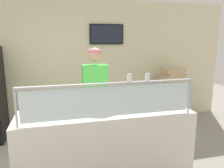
{
  "coord_description": "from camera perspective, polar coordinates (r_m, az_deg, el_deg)",
  "views": [
    {
      "loc": [
        0.54,
        -2.33,
        1.89
      ],
      "look_at": [
        1.23,
        0.37,
        1.31
      ],
      "focal_mm": 35.17,
      "sensor_mm": 36.0,
      "label": 1
    }
  ],
  "objects": [
    {
      "name": "pizza_tray",
      "position": [
        2.86,
        -3.3,
        -7.08
      ],
      "size": [
        0.44,
        0.44,
        0.04
      ],
      "color": "#9EA0A8",
      "rests_on": "serving_counter"
    },
    {
      "name": "prep_shelf",
      "position": [
        5.15,
        15.09,
        -4.71
      ],
      "size": [
        0.7,
        0.55,
        0.94
      ],
      "primitive_type": "cube",
      "color": "#B7BABF",
      "rests_on": "ground"
    },
    {
      "name": "shop_rear_unit",
      "position": [
        4.85,
        -7.11,
        5.31
      ],
      "size": [
        6.67,
        0.13,
        2.7
      ],
      "color": "beige",
      "rests_on": "ground"
    },
    {
      "name": "sneeze_guard",
      "position": [
        2.55,
        -0.3,
        -3.23
      ],
      "size": [
        2.09,
        0.06,
        0.44
      ],
      "color": "#B2B5BC",
      "rests_on": "serving_counter"
    },
    {
      "name": "pepper_flake_shaker",
      "position": [
        2.65,
        9.21,
        1.67
      ],
      "size": [
        0.06,
        0.06,
        0.09
      ],
      "color": "white",
      "rests_on": "sneeze_guard"
    },
    {
      "name": "pizza_box_stack",
      "position": [
        5.01,
        15.41,
        2.18
      ],
      "size": [
        0.45,
        0.43,
        0.31
      ],
      "color": "tan",
      "rests_on": "prep_shelf"
    },
    {
      "name": "serving_counter",
      "position": [
        3.07,
        -1.56,
        -15.69
      ],
      "size": [
        2.27,
        0.67,
        0.95
      ],
      "primitive_type": "cube",
      "color": "silver",
      "rests_on": "ground"
    },
    {
      "name": "pizza_server",
      "position": [
        2.84,
        -2.66,
        -6.74
      ],
      "size": [
        0.13,
        0.29,
        0.01
      ],
      "primitive_type": "cube",
      "rotation": [
        0.0,
        0.0,
        -0.22
      ],
      "color": "#ADAFB7",
      "rests_on": "pizza_tray"
    },
    {
      "name": "worker_figure",
      "position": [
        3.44,
        -4.26,
        -3.2
      ],
      "size": [
        0.41,
        0.5,
        1.76
      ],
      "color": "#23232D",
      "rests_on": "ground"
    },
    {
      "name": "ground_plane",
      "position": [
        3.87,
        -3.8,
        -17.5
      ],
      "size": [
        12.0,
        12.0,
        0.0
      ],
      "primitive_type": "plane",
      "color": "gray",
      "rests_on": "ground"
    },
    {
      "name": "parmesan_shaker",
      "position": [
        2.57,
        4.56,
        1.46
      ],
      "size": [
        0.06,
        0.06,
        0.09
      ],
      "color": "white",
      "rests_on": "sneeze_guard"
    }
  ]
}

